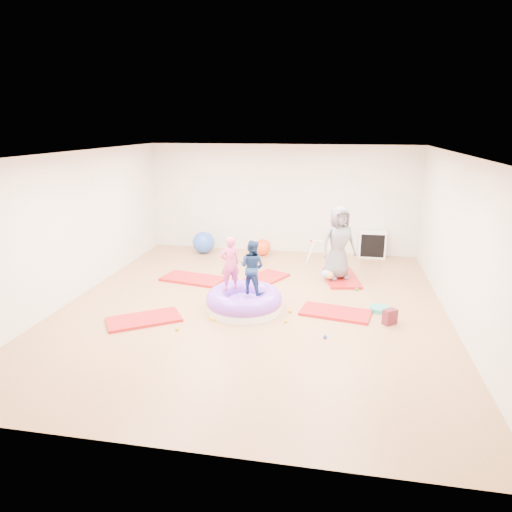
# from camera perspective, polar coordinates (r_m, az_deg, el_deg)

# --- Properties ---
(room) EXTENTS (7.01, 8.01, 2.81)m
(room) POSITION_cam_1_polar(r_m,az_deg,el_deg) (8.16, -0.38, 2.80)
(room) COLOR #A9734A
(room) RESTS_ON ground
(gym_mat_front_left) EXTENTS (1.38, 1.21, 0.05)m
(gym_mat_front_left) POSITION_cam_1_polar(r_m,az_deg,el_deg) (8.21, -13.84, -7.71)
(gym_mat_front_left) COLOR #AC2107
(gym_mat_front_left) RESTS_ON ground
(gym_mat_mid_left) EXTENTS (1.45, 0.92, 0.06)m
(gym_mat_mid_left) POSITION_cam_1_polar(r_m,az_deg,el_deg) (10.09, -7.89, -2.84)
(gym_mat_mid_left) COLOR #AC2107
(gym_mat_mid_left) RESTS_ON ground
(gym_mat_center_back) EXTENTS (1.13, 1.40, 0.05)m
(gym_mat_center_back) POSITION_cam_1_polar(r_m,az_deg,el_deg) (9.97, 0.82, -2.93)
(gym_mat_center_back) COLOR #AC2107
(gym_mat_center_back) RESTS_ON ground
(gym_mat_right) EXTENTS (1.32, 0.82, 0.05)m
(gym_mat_right) POSITION_cam_1_polar(r_m,az_deg,el_deg) (8.38, 9.90, -6.99)
(gym_mat_right) COLOR #AC2107
(gym_mat_right) RESTS_ON ground
(gym_mat_rear_right) EXTENTS (0.88, 1.42, 0.06)m
(gym_mat_rear_right) POSITION_cam_1_polar(r_m,az_deg,el_deg) (10.22, 10.63, -2.73)
(gym_mat_rear_right) COLOR #AC2107
(gym_mat_rear_right) RESTS_ON ground
(inflatable_cushion) EXTENTS (1.40, 1.40, 0.44)m
(inflatable_cushion) POSITION_cam_1_polar(r_m,az_deg,el_deg) (8.37, -1.50, -5.68)
(inflatable_cushion) COLOR white
(inflatable_cushion) RESTS_ON ground
(child_pink) EXTENTS (0.44, 0.39, 1.00)m
(child_pink) POSITION_cam_1_polar(r_m,az_deg,el_deg) (8.25, -3.29, -0.62)
(child_pink) COLOR #E24884
(child_pink) RESTS_ON inflatable_cushion
(child_navy) EXTENTS (0.57, 0.51, 0.98)m
(child_navy) POSITION_cam_1_polar(r_m,az_deg,el_deg) (8.08, -0.50, -1.04)
(child_navy) COLOR navy
(child_navy) RESTS_ON inflatable_cushion
(adult_caregiver) EXTENTS (0.91, 0.80, 1.57)m
(adult_caregiver) POSITION_cam_1_polar(r_m,az_deg,el_deg) (9.93, 10.28, 1.65)
(adult_caregiver) COLOR slate
(adult_caregiver) RESTS_ON gym_mat_rear_right
(infant) EXTENTS (0.37, 0.38, 0.22)m
(infant) POSITION_cam_1_polar(r_m,az_deg,el_deg) (9.99, 9.22, -2.25)
(infant) COLOR #99BAF5
(infant) RESTS_ON gym_mat_rear_right
(ball_pit_balls) EXTENTS (3.05, 3.45, 0.07)m
(ball_pit_balls) POSITION_cam_1_polar(r_m,az_deg,el_deg) (8.58, 4.43, -6.16)
(ball_pit_balls) COLOR yellow
(ball_pit_balls) RESTS_ON ground
(exercise_ball_blue) EXTENTS (0.57, 0.57, 0.57)m
(exercise_ball_blue) POSITION_cam_1_polar(r_m,az_deg,el_deg) (12.09, -6.57, 1.69)
(exercise_ball_blue) COLOR blue
(exercise_ball_blue) RESTS_ON ground
(exercise_ball_orange) EXTENTS (0.43, 0.43, 0.43)m
(exercise_ball_orange) POSITION_cam_1_polar(r_m,az_deg,el_deg) (11.83, 0.81, 1.10)
(exercise_ball_orange) COLOR #EB4717
(exercise_ball_orange) RESTS_ON ground
(infant_play_gym) EXTENTS (0.70, 0.66, 0.53)m
(infant_play_gym) POSITION_cam_1_polar(r_m,az_deg,el_deg) (11.38, 8.16, 1.07)
(infant_play_gym) COLOR white
(infant_play_gym) RESTS_ON ground
(cube_shelf) EXTENTS (0.68, 0.33, 0.68)m
(cube_shelf) POSITION_cam_1_polar(r_m,az_deg,el_deg) (11.99, 14.31, 1.41)
(cube_shelf) COLOR white
(cube_shelf) RESTS_ON ground
(balance_disc) EXTENTS (0.36, 0.36, 0.08)m
(balance_disc) POSITION_cam_1_polar(r_m,az_deg,el_deg) (8.68, 15.20, -6.40)
(balance_disc) COLOR teal
(balance_disc) RESTS_ON ground
(backpack) EXTENTS (0.27, 0.25, 0.27)m
(backpack) POSITION_cam_1_polar(r_m,az_deg,el_deg) (8.15, 16.38, -7.30)
(backpack) COLOR maroon
(backpack) RESTS_ON ground
(yellow_toy) EXTENTS (0.19, 0.19, 0.03)m
(yellow_toy) POSITION_cam_1_polar(r_m,az_deg,el_deg) (8.10, -5.18, -7.73)
(yellow_toy) COLOR yellow
(yellow_toy) RESTS_ON ground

